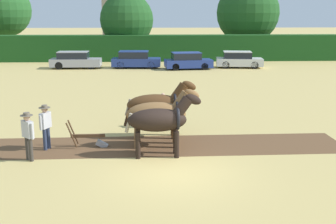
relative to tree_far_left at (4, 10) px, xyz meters
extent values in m
plane|color=tan|center=(17.05, -36.23, -5.17)|extent=(240.00, 240.00, 0.00)
cube|color=brown|center=(13.42, -33.57, -5.17)|extent=(20.76, 3.01, 0.01)
cube|color=#194719|center=(17.05, -4.90, -3.85)|extent=(63.16, 1.95, 2.65)
cylinder|color=#4C3823|center=(0.00, 0.00, -3.40)|extent=(0.44, 0.44, 3.55)
sphere|color=#235623|center=(0.00, 0.00, 0.01)|extent=(5.95, 5.95, 5.95)
cylinder|color=brown|center=(13.77, -2.28, -3.89)|extent=(0.44, 0.44, 2.57)
sphere|color=#1E4C1E|center=(13.77, -2.28, -1.02)|extent=(5.78, 5.78, 5.78)
cylinder|color=#423323|center=(27.39, -0.45, -3.71)|extent=(0.44, 0.44, 2.93)
sphere|color=#1E4C1E|center=(27.39, -0.45, -0.30)|extent=(7.06, 7.06, 7.06)
cylinder|color=gray|center=(7.77, 39.22, -1.05)|extent=(2.57, 2.57, 8.25)
ellipsoid|color=black|center=(16.54, -34.66, -3.84)|extent=(2.12, 0.91, 0.83)
cylinder|color=black|center=(17.22, -34.41, -4.69)|extent=(0.18, 0.18, 0.96)
cylinder|color=black|center=(17.23, -34.89, -4.69)|extent=(0.18, 0.18, 0.96)
cylinder|color=black|center=(15.86, -34.43, -4.69)|extent=(0.18, 0.18, 0.96)
cylinder|color=black|center=(15.87, -34.91, -4.69)|extent=(0.18, 0.18, 0.96)
cylinder|color=black|center=(17.44, -34.64, -3.39)|extent=(0.75, 0.40, 0.83)
ellipsoid|color=black|center=(17.82, -34.64, -3.11)|extent=(0.68, 0.27, 0.54)
cube|color=gray|center=(17.61, -34.64, -3.21)|extent=(0.39, 0.09, 0.52)
cylinder|color=gray|center=(15.55, -34.68, -3.93)|extent=(0.30, 0.13, 0.71)
torus|color=black|center=(17.28, -34.65, -3.78)|extent=(0.13, 0.85, 0.85)
ellipsoid|color=brown|center=(16.52, -33.51, -3.91)|extent=(2.30, 1.01, 0.92)
cylinder|color=brown|center=(17.26, -33.23, -4.75)|extent=(0.18, 0.18, 0.85)
cylinder|color=brown|center=(17.27, -33.76, -4.75)|extent=(0.18, 0.18, 0.85)
cylinder|color=brown|center=(15.77, -33.26, -4.75)|extent=(0.18, 0.18, 0.85)
cylinder|color=brown|center=(15.78, -33.79, -4.75)|extent=(0.18, 0.18, 0.85)
cylinder|color=brown|center=(17.49, -33.49, -3.43)|extent=(0.80, 0.45, 0.87)
ellipsoid|color=brown|center=(17.88, -33.48, -3.15)|extent=(0.68, 0.27, 0.54)
cube|color=black|center=(17.67, -33.49, -3.23)|extent=(0.40, 0.09, 0.53)
cylinder|color=black|center=(15.44, -33.53, -4.01)|extent=(0.30, 0.13, 0.71)
torus|color=black|center=(17.32, -33.49, -3.84)|extent=(0.13, 0.94, 0.93)
ellipsoid|color=#513319|center=(16.50, -32.36, -3.80)|extent=(2.30, 0.95, 0.86)
cylinder|color=#513319|center=(17.24, -32.10, -4.68)|extent=(0.18, 0.18, 0.99)
cylinder|color=#513319|center=(17.25, -32.59, -4.68)|extent=(0.18, 0.18, 0.99)
cylinder|color=#513319|center=(15.75, -32.12, -4.68)|extent=(0.18, 0.18, 0.99)
cylinder|color=#513319|center=(15.76, -32.62, -4.68)|extent=(0.18, 0.18, 0.99)
cylinder|color=#513319|center=(17.47, -32.34, -3.32)|extent=(0.79, 0.42, 0.88)
ellipsoid|color=#513319|center=(17.88, -32.33, -3.03)|extent=(0.68, 0.27, 0.54)
cube|color=gray|center=(17.65, -32.34, -3.13)|extent=(0.41, 0.09, 0.55)
cylinder|color=gray|center=(15.42, -32.38, -3.89)|extent=(0.30, 0.13, 0.71)
torus|color=black|center=(17.30, -32.34, -3.73)|extent=(0.13, 0.88, 0.88)
cube|color=#4C331E|center=(13.92, -33.56, -4.72)|extent=(1.30, 0.12, 0.12)
cube|color=#939399|center=(14.44, -33.55, -5.07)|extent=(0.48, 0.21, 0.39)
cylinder|color=#4C331E|center=(13.34, -33.37, -4.62)|extent=(0.40, 0.07, 0.96)
cylinder|color=#4C331E|center=(13.34, -33.77, -4.62)|extent=(0.40, 0.07, 0.96)
cylinder|color=#28334C|center=(12.45, -33.64, -4.76)|extent=(0.14, 0.14, 0.83)
cylinder|color=#28334C|center=(12.37, -33.85, -4.76)|extent=(0.14, 0.14, 0.83)
cube|color=#B7B7BC|center=(12.41, -33.74, -4.05)|extent=(0.37, 0.52, 0.59)
sphere|color=tan|center=(12.41, -33.74, -3.63)|extent=(0.23, 0.23, 0.23)
cylinder|color=#B7B7BC|center=(12.52, -33.48, -4.07)|extent=(0.09, 0.09, 0.55)
cylinder|color=#B7B7BC|center=(12.30, -34.01, -4.07)|extent=(0.09, 0.09, 0.55)
cylinder|color=#665B4C|center=(12.41, -33.74, -3.57)|extent=(0.43, 0.43, 0.02)
cylinder|color=#665B4C|center=(12.41, -33.74, -3.52)|extent=(0.21, 0.21, 0.10)
cylinder|color=#28334C|center=(16.92, -30.73, -4.78)|extent=(0.14, 0.14, 0.78)
cylinder|color=#28334C|center=(16.81, -30.90, -4.78)|extent=(0.14, 0.14, 0.78)
cube|color=#4C6B4C|center=(16.87, -30.81, -4.12)|extent=(0.42, 0.49, 0.55)
sphere|color=tan|center=(16.87, -30.81, -3.73)|extent=(0.21, 0.21, 0.21)
cylinder|color=#4C6B4C|center=(17.02, -30.58, -4.14)|extent=(0.09, 0.09, 0.52)
cylinder|color=#4C6B4C|center=(16.72, -31.04, -4.14)|extent=(0.09, 0.09, 0.52)
cylinder|color=#38332D|center=(12.02, -34.88, -4.75)|extent=(0.14, 0.14, 0.84)
cylinder|color=#38332D|center=(12.18, -35.03, -4.75)|extent=(0.14, 0.14, 0.84)
cube|color=#B7B7BC|center=(12.10, -34.96, -4.04)|extent=(0.49, 0.48, 0.59)
sphere|color=tan|center=(12.10, -34.96, -3.62)|extent=(0.23, 0.23, 0.23)
cylinder|color=#B7B7BC|center=(11.89, -34.75, -4.06)|extent=(0.09, 0.09, 0.56)
cylinder|color=#B7B7BC|center=(12.30, -35.16, -4.06)|extent=(0.09, 0.09, 0.56)
cylinder|color=#665B4C|center=(12.10, -34.96, -3.56)|extent=(0.43, 0.43, 0.02)
cylinder|color=#665B4C|center=(12.10, -34.96, -3.51)|extent=(0.22, 0.22, 0.10)
cube|color=#9E9EA8|center=(9.57, -10.63, -4.64)|extent=(4.49, 1.73, 0.70)
cube|color=black|center=(9.34, -10.64, -4.00)|extent=(2.70, 1.55, 0.58)
cube|color=#9E9EA8|center=(9.34, -10.64, -3.68)|extent=(2.70, 1.55, 0.06)
cylinder|color=black|center=(10.95, -9.88, -4.84)|extent=(0.68, 0.22, 0.68)
cylinder|color=black|center=(10.96, -11.38, -4.84)|extent=(0.68, 0.22, 0.68)
cylinder|color=black|center=(8.17, -9.89, -4.84)|extent=(0.68, 0.22, 0.68)
cylinder|color=black|center=(8.18, -11.39, -4.84)|extent=(0.68, 0.22, 0.68)
cube|color=navy|center=(15.03, -10.61, -4.63)|extent=(4.46, 1.98, 0.71)
cube|color=black|center=(14.81, -10.60, -3.98)|extent=(2.70, 1.72, 0.59)
cube|color=navy|center=(14.81, -10.60, -3.66)|extent=(2.70, 1.72, 0.06)
cylinder|color=black|center=(16.42, -9.90, -4.83)|extent=(0.69, 0.25, 0.68)
cylinder|color=black|center=(16.35, -11.45, -4.83)|extent=(0.69, 0.25, 0.68)
cylinder|color=black|center=(13.71, -9.77, -4.83)|extent=(0.69, 0.25, 0.68)
cylinder|color=black|center=(13.64, -11.32, -4.83)|extent=(0.69, 0.25, 0.68)
cube|color=navy|center=(19.71, -11.62, -4.65)|extent=(4.34, 2.18, 0.70)
cube|color=black|center=(19.50, -11.65, -4.02)|extent=(2.66, 1.82, 0.58)
cube|color=navy|center=(19.50, -11.65, -3.70)|extent=(2.66, 1.82, 0.06)
cylinder|color=black|center=(20.91, -10.73, -4.86)|extent=(0.65, 0.29, 0.63)
cylinder|color=black|center=(21.08, -12.22, -4.86)|extent=(0.65, 0.29, 0.63)
cylinder|color=black|center=(18.34, -11.03, -4.86)|extent=(0.65, 0.29, 0.63)
cylinder|color=black|center=(18.51, -12.51, -4.86)|extent=(0.65, 0.29, 0.63)
cube|color=silver|center=(24.46, -10.80, -4.64)|extent=(4.34, 2.24, 0.69)
cube|color=black|center=(24.25, -10.78, -4.02)|extent=(2.66, 1.88, 0.56)
cube|color=silver|center=(24.25, -10.78, -3.71)|extent=(2.66, 1.88, 0.06)
cylinder|color=black|center=(25.83, -10.16, -4.84)|extent=(0.69, 0.29, 0.67)
cylinder|color=black|center=(25.65, -11.73, -4.84)|extent=(0.69, 0.29, 0.67)
cylinder|color=black|center=(23.26, -9.88, -4.84)|extent=(0.69, 0.29, 0.67)
cylinder|color=black|center=(23.09, -11.44, -4.84)|extent=(0.69, 0.29, 0.67)
camera|label=1|loc=(16.35, -49.03, -0.09)|focal=45.00mm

